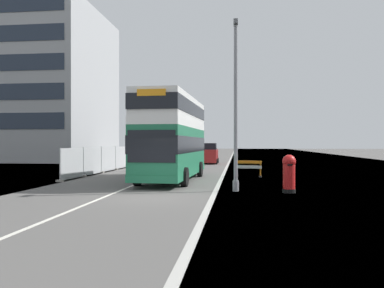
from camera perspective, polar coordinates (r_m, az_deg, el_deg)
The scene contains 12 objects.
ground at distance 16.31m, azimuth -3.73°, elevation -7.96°, with size 140.00×280.00×0.10m.
double_decker_bus at distance 23.38m, azimuth -2.81°, elevation 1.09°, with size 3.06×10.40×4.96m.
lamppost_foreground at distance 18.30m, azimuth 6.44°, elevation 4.85°, with size 0.29×0.70×7.97m.
red_pillar_postbox at distance 18.13m, azimuth 14.06°, elevation -3.99°, with size 0.61×0.61×1.73m.
roadworks_barrier at distance 26.10m, azimuth 8.29°, elevation -3.32°, with size 1.75×0.70×1.08m.
construction_site_fence at distance 34.83m, azimuth -10.34°, elevation -1.99°, with size 0.44×24.00×1.99m.
car_oncoming_near at distance 42.38m, azimuth 2.52°, elevation -1.47°, with size 1.96×4.21×2.24m.
car_receding_mid at distance 51.68m, azimuth -1.71°, elevation -1.22°, with size 1.94×4.40×2.20m.
bare_tree_far_verge_near at distance 60.53m, azimuth -7.15°, elevation 0.59°, with size 2.93×2.71×5.43m.
bare_tree_far_verge_mid at distance 64.65m, azimuth -6.39°, elevation 0.03°, with size 1.98×2.78×4.46m.
bare_tree_far_verge_far at distance 73.77m, azimuth -7.96°, elevation 0.28°, with size 2.35×3.66×4.75m.
backdrop_office_block at distance 58.02m, azimuth -25.37°, elevation 7.50°, with size 25.23×17.20×19.38m.
Camera 1 is at (3.52, -15.72, 2.25)m, focal length 36.32 mm.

